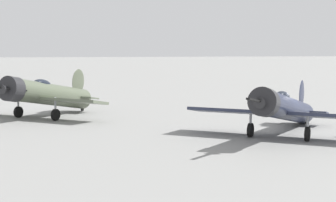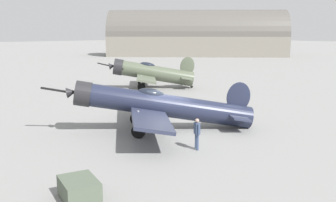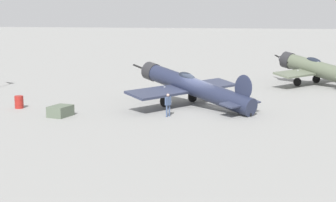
% 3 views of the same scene
% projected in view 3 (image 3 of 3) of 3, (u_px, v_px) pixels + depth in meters
% --- Properties ---
extents(ground_plane, '(400.00, 400.00, 0.00)m').
position_uv_depth(ground_plane, '(196.00, 107.00, 39.18)').
color(ground_plane, gray).
extents(airplane_foreground, '(11.03, 9.92, 3.16)m').
position_uv_depth(airplane_foreground, '(191.00, 86.00, 39.29)').
color(airplane_foreground, '#1E2338').
rests_on(airplane_foreground, ground_plane).
extents(airplane_mid_apron, '(8.55, 9.31, 3.41)m').
position_uv_depth(airplane_mid_apron, '(316.00, 69.00, 50.65)').
color(airplane_mid_apron, '#4C5442').
rests_on(airplane_mid_apron, ground_plane).
extents(ground_crew_mechanic, '(0.40, 0.57, 1.61)m').
position_uv_depth(ground_crew_mechanic, '(168.00, 103.00, 35.54)').
color(ground_crew_mechanic, '#384766').
rests_on(ground_crew_mechanic, ground_plane).
extents(equipment_crate, '(1.52, 1.86, 0.75)m').
position_uv_depth(equipment_crate, '(60.00, 111.00, 35.73)').
color(equipment_crate, '#4C5647').
rests_on(equipment_crate, ground_plane).
extents(fuel_drum, '(0.69, 0.69, 0.94)m').
position_uv_depth(fuel_drum, '(19.00, 102.00, 38.76)').
color(fuel_drum, maroon).
rests_on(fuel_drum, ground_plane).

